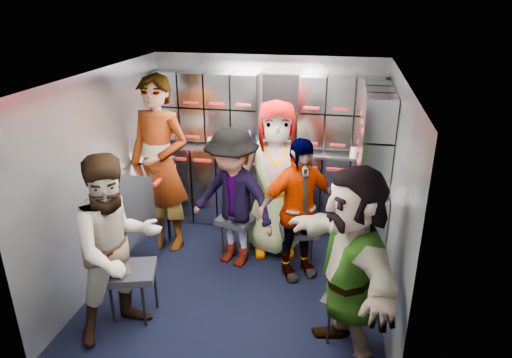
% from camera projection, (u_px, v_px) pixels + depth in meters
% --- Properties ---
extents(floor, '(3.00, 3.00, 0.00)m').
position_uv_depth(floor, '(242.00, 280.00, 4.74)').
color(floor, black).
rests_on(floor, ground).
extents(wall_back, '(2.80, 0.04, 2.10)m').
position_uv_depth(wall_back, '(267.00, 141.00, 5.71)').
color(wall_back, '#949AA1').
rests_on(wall_back, ground).
extents(wall_left, '(0.04, 3.00, 2.10)m').
position_uv_depth(wall_left, '(105.00, 176.00, 4.60)').
color(wall_left, '#949AA1').
rests_on(wall_left, ground).
extents(wall_right, '(0.04, 3.00, 2.10)m').
position_uv_depth(wall_right, '(392.00, 199.00, 4.09)').
color(wall_right, '#949AA1').
rests_on(wall_right, ground).
extents(ceiling, '(2.80, 3.00, 0.02)m').
position_uv_depth(ceiling, '(239.00, 76.00, 3.95)').
color(ceiling, silver).
rests_on(ceiling, wall_back).
extents(cart_bank_back, '(2.68, 0.38, 0.99)m').
position_uv_depth(cart_bank_back, '(264.00, 188.00, 5.73)').
color(cart_bank_back, '#A1A5B1').
rests_on(cart_bank_back, ground).
extents(cart_bank_left, '(0.38, 0.76, 0.99)m').
position_uv_depth(cart_bank_left, '(152.00, 205.00, 5.28)').
color(cart_bank_left, '#A1A5B1').
rests_on(cart_bank_left, ground).
extents(counter, '(2.68, 0.42, 0.03)m').
position_uv_depth(counter, '(264.00, 149.00, 5.53)').
color(counter, silver).
rests_on(counter, cart_bank_back).
extents(locker_bank_back, '(2.68, 0.28, 0.82)m').
position_uv_depth(locker_bank_back, '(266.00, 109.00, 5.41)').
color(locker_bank_back, '#A1A5B1').
rests_on(locker_bank_back, wall_back).
extents(locker_bank_right, '(0.28, 1.00, 0.82)m').
position_uv_depth(locker_bank_right, '(376.00, 130.00, 4.59)').
color(locker_bank_right, '#A1A5B1').
rests_on(locker_bank_right, wall_right).
extents(right_cabinet, '(0.28, 1.20, 1.00)m').
position_uv_depth(right_cabinet, '(368.00, 222.00, 4.87)').
color(right_cabinet, '#A1A5B1').
rests_on(right_cabinet, ground).
extents(coffee_niche, '(0.46, 0.16, 0.84)m').
position_uv_depth(coffee_niche, '(281.00, 110.00, 5.44)').
color(coffee_niche, black).
rests_on(coffee_niche, wall_back).
extents(red_latch_strip, '(2.60, 0.02, 0.03)m').
position_uv_depth(red_latch_strip, '(261.00, 165.00, 5.40)').
color(red_latch_strip, '#A01613').
rests_on(red_latch_strip, cart_bank_back).
extents(jump_seat_near_left, '(0.51, 0.50, 0.49)m').
position_uv_depth(jump_seat_near_left, '(132.00, 275.00, 4.07)').
color(jump_seat_near_left, black).
rests_on(jump_seat_near_left, ground).
extents(jump_seat_mid_left, '(0.48, 0.46, 0.46)m').
position_uv_depth(jump_seat_mid_left, '(237.00, 221.00, 5.08)').
color(jump_seat_mid_left, black).
rests_on(jump_seat_mid_left, ground).
extents(jump_seat_center, '(0.43, 0.42, 0.47)m').
position_uv_depth(jump_seat_center, '(277.00, 210.00, 5.32)').
color(jump_seat_center, black).
rests_on(jump_seat_center, ground).
extents(jump_seat_mid_right, '(0.46, 0.45, 0.45)m').
position_uv_depth(jump_seat_mid_right, '(298.00, 232.00, 4.87)').
color(jump_seat_mid_right, black).
rests_on(jump_seat_mid_right, ground).
extents(jump_seat_near_right, '(0.43, 0.42, 0.41)m').
position_uv_depth(jump_seat_near_right, '(346.00, 302.00, 3.83)').
color(jump_seat_near_right, black).
rests_on(jump_seat_near_right, ground).
extents(attendant_standing, '(0.81, 0.61, 2.00)m').
position_uv_depth(attendant_standing, '(160.00, 165.00, 5.06)').
color(attendant_standing, black).
rests_on(attendant_standing, ground).
extents(attendant_arc_a, '(0.98, 1.01, 1.63)m').
position_uv_depth(attendant_arc_a, '(117.00, 248.00, 3.76)').
color(attendant_arc_a, black).
rests_on(attendant_arc_a, ground).
extents(attendant_arc_b, '(1.12, 0.88, 1.53)m').
position_uv_depth(attendant_arc_b, '(233.00, 199.00, 4.78)').
color(attendant_arc_b, black).
rests_on(attendant_arc_b, ground).
extents(attendant_arc_c, '(0.95, 0.72, 1.75)m').
position_uv_depth(attendant_arc_c, '(275.00, 179.00, 4.98)').
color(attendant_arc_c, black).
rests_on(attendant_arc_c, ground).
extents(attendant_arc_d, '(0.93, 0.79, 1.50)m').
position_uv_depth(attendant_arc_d, '(297.00, 210.00, 4.58)').
color(attendant_arc_d, black).
rests_on(attendant_arc_d, ground).
extents(attendant_arc_e, '(1.14, 1.58, 1.65)m').
position_uv_depth(attendant_arc_e, '(350.00, 267.00, 3.49)').
color(attendant_arc_e, black).
rests_on(attendant_arc_e, ground).
extents(bottle_left, '(0.06, 0.06, 0.25)m').
position_uv_depth(bottle_left, '(233.00, 137.00, 5.50)').
color(bottle_left, white).
rests_on(bottle_left, counter).
extents(bottle_mid, '(0.07, 0.07, 0.23)m').
position_uv_depth(bottle_mid, '(250.00, 139.00, 5.47)').
color(bottle_mid, white).
rests_on(bottle_mid, counter).
extents(bottle_right, '(0.06, 0.06, 0.27)m').
position_uv_depth(bottle_right, '(276.00, 139.00, 5.40)').
color(bottle_right, white).
rests_on(bottle_right, counter).
extents(cup_left, '(0.08, 0.08, 0.11)m').
position_uv_depth(cup_left, '(211.00, 141.00, 5.57)').
color(cup_left, beige).
rests_on(cup_left, counter).
extents(cup_right, '(0.09, 0.09, 0.09)m').
position_uv_depth(cup_right, '(354.00, 151.00, 5.26)').
color(cup_right, beige).
rests_on(cup_right, counter).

